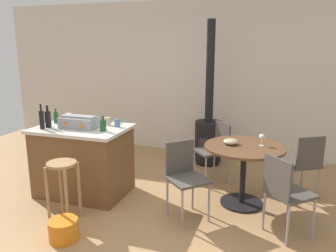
{
  "coord_description": "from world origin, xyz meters",
  "views": [
    {
      "loc": [
        1.27,
        -3.03,
        1.9
      ],
      "look_at": [
        0.05,
        0.68,
        0.97
      ],
      "focal_mm": 35.61,
      "sensor_mm": 36.0,
      "label": 1
    }
  ],
  "objects_px": {
    "dining_table": "(244,160)",
    "folding_chair_left": "(303,162)",
    "bottle_3": "(48,119)",
    "folding_chair_near": "(185,174)",
    "serving_bowl": "(231,142)",
    "cup_0": "(117,123)",
    "toolbox": "(79,122)",
    "wood_stove": "(208,131)",
    "bottle_1": "(103,125)",
    "bottle_0": "(42,119)",
    "bottle_2": "(56,117)",
    "folding_chair_far": "(285,190)",
    "folding_chair_right": "(215,147)",
    "cup_1": "(69,117)",
    "kitchen_island": "(83,160)",
    "plastic_bucket": "(64,230)",
    "cup_2": "(107,121)",
    "wooden_stool": "(63,179)",
    "wine_glass": "(262,137)"
  },
  "relations": [
    {
      "from": "bottle_0",
      "to": "bottle_1",
      "type": "relative_size",
      "value": 1.67
    },
    {
      "from": "folding_chair_far",
      "to": "folding_chair_right",
      "type": "relative_size",
      "value": 1.0
    },
    {
      "from": "folding_chair_right",
      "to": "cup_1",
      "type": "height_order",
      "value": "cup_1"
    },
    {
      "from": "kitchen_island",
      "to": "plastic_bucket",
      "type": "xyz_separation_m",
      "value": [
        0.41,
        -1.05,
        -0.35
      ]
    },
    {
      "from": "dining_table",
      "to": "cup_0",
      "type": "relative_size",
      "value": 9.01
    },
    {
      "from": "bottle_3",
      "to": "cup_1",
      "type": "bearing_deg",
      "value": 88.21
    },
    {
      "from": "kitchen_island",
      "to": "wood_stove",
      "type": "xyz_separation_m",
      "value": [
        1.32,
        1.64,
        0.1
      ]
    },
    {
      "from": "toolbox",
      "to": "dining_table",
      "type": "bearing_deg",
      "value": 10.74
    },
    {
      "from": "bottle_3",
      "to": "cup_0",
      "type": "relative_size",
      "value": 2.69
    },
    {
      "from": "cup_0",
      "to": "bottle_1",
      "type": "bearing_deg",
      "value": -103.4
    },
    {
      "from": "cup_2",
      "to": "wooden_stool",
      "type": "bearing_deg",
      "value": -94.86
    },
    {
      "from": "wooden_stool",
      "to": "folding_chair_left",
      "type": "height_order",
      "value": "folding_chair_left"
    },
    {
      "from": "folding_chair_far",
      "to": "folding_chair_left",
      "type": "height_order",
      "value": "folding_chair_left"
    },
    {
      "from": "cup_2",
      "to": "plastic_bucket",
      "type": "distance_m",
      "value": 1.53
    },
    {
      "from": "kitchen_island",
      "to": "cup_2",
      "type": "distance_m",
      "value": 0.6
    },
    {
      "from": "bottle_2",
      "to": "cup_1",
      "type": "height_order",
      "value": "bottle_2"
    },
    {
      "from": "folding_chair_left",
      "to": "toolbox",
      "type": "bearing_deg",
      "value": -165.34
    },
    {
      "from": "bottle_1",
      "to": "bottle_2",
      "type": "relative_size",
      "value": 0.95
    },
    {
      "from": "bottle_2",
      "to": "bottle_1",
      "type": "bearing_deg",
      "value": -13.36
    },
    {
      "from": "bottle_0",
      "to": "bottle_1",
      "type": "height_order",
      "value": "bottle_0"
    },
    {
      "from": "cup_0",
      "to": "serving_bowl",
      "type": "distance_m",
      "value": 1.45
    },
    {
      "from": "bottle_0",
      "to": "plastic_bucket",
      "type": "bearing_deg",
      "value": -44.91
    },
    {
      "from": "bottle_1",
      "to": "cup_0",
      "type": "relative_size",
      "value": 1.78
    },
    {
      "from": "cup_0",
      "to": "serving_bowl",
      "type": "height_order",
      "value": "cup_0"
    },
    {
      "from": "toolbox",
      "to": "wood_stove",
      "type": "bearing_deg",
      "value": 52.17
    },
    {
      "from": "wine_glass",
      "to": "wooden_stool",
      "type": "bearing_deg",
      "value": -151.79
    },
    {
      "from": "bottle_1",
      "to": "bottle_2",
      "type": "bearing_deg",
      "value": 166.64
    },
    {
      "from": "cup_0",
      "to": "folding_chair_near",
      "type": "bearing_deg",
      "value": -19.27
    },
    {
      "from": "folding_chair_far",
      "to": "plastic_bucket",
      "type": "height_order",
      "value": "folding_chair_far"
    },
    {
      "from": "dining_table",
      "to": "folding_chair_left",
      "type": "relative_size",
      "value": 1.1
    },
    {
      "from": "toolbox",
      "to": "bottle_0",
      "type": "relative_size",
      "value": 1.49
    },
    {
      "from": "dining_table",
      "to": "bottle_3",
      "type": "distance_m",
      "value": 2.5
    },
    {
      "from": "bottle_3",
      "to": "plastic_bucket",
      "type": "relative_size",
      "value": 0.95
    },
    {
      "from": "kitchen_island",
      "to": "bottle_0",
      "type": "xyz_separation_m",
      "value": [
        -0.41,
        -0.23,
        0.57
      ]
    },
    {
      "from": "kitchen_island",
      "to": "folding_chair_right",
      "type": "xyz_separation_m",
      "value": [
        1.56,
        0.95,
        0.05
      ]
    },
    {
      "from": "bottle_0",
      "to": "toolbox",
      "type": "bearing_deg",
      "value": 22.61
    },
    {
      "from": "folding_chair_near",
      "to": "serving_bowl",
      "type": "height_order",
      "value": "folding_chair_near"
    },
    {
      "from": "folding_chair_left",
      "to": "wood_stove",
      "type": "xyz_separation_m",
      "value": [
        -1.4,
        0.99,
        0.04
      ]
    },
    {
      "from": "plastic_bucket",
      "to": "wine_glass",
      "type": "bearing_deg",
      "value": 38.6
    },
    {
      "from": "folding_chair_far",
      "to": "bottle_2",
      "type": "height_order",
      "value": "bottle_2"
    },
    {
      "from": "wooden_stool",
      "to": "dining_table",
      "type": "relative_size",
      "value": 0.71
    },
    {
      "from": "folding_chair_right",
      "to": "wood_stove",
      "type": "relative_size",
      "value": 0.37
    },
    {
      "from": "bottle_2",
      "to": "cup_1",
      "type": "relative_size",
      "value": 1.83
    },
    {
      "from": "kitchen_island",
      "to": "cup_2",
      "type": "height_order",
      "value": "cup_2"
    },
    {
      "from": "folding_chair_right",
      "to": "cup_0",
      "type": "relative_size",
      "value": 8.07
    },
    {
      "from": "wood_stove",
      "to": "bottle_3",
      "type": "distance_m",
      "value": 2.51
    },
    {
      "from": "bottle_3",
      "to": "plastic_bucket",
      "type": "distance_m",
      "value": 1.5
    },
    {
      "from": "folding_chair_far",
      "to": "wood_stove",
      "type": "xyz_separation_m",
      "value": [
        -1.17,
        1.92,
        0.05
      ]
    },
    {
      "from": "dining_table",
      "to": "folding_chair_left",
      "type": "bearing_deg",
      "value": 25.19
    },
    {
      "from": "cup_1",
      "to": "plastic_bucket",
      "type": "relative_size",
      "value": 0.36
    }
  ]
}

